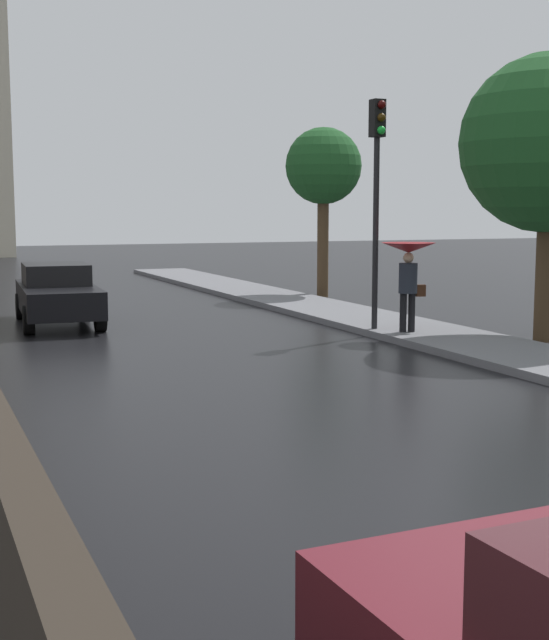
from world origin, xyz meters
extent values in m
plane|color=black|center=(0.00, 0.00, 0.00)|extent=(120.00, 120.00, 0.00)
cube|color=black|center=(-1.57, 14.37, 0.61)|extent=(1.87, 4.31, 0.60)
cube|color=black|center=(-1.55, 14.70, 1.14)|extent=(1.53, 1.90, 0.47)
cylinder|color=black|center=(-0.91, 12.93, 0.31)|extent=(0.26, 0.63, 0.62)
cylinder|color=black|center=(-2.39, 13.02, 0.31)|extent=(0.26, 0.63, 0.62)
cylinder|color=black|center=(-0.74, 15.71, 0.31)|extent=(0.26, 0.63, 0.62)
cylinder|color=black|center=(-2.22, 15.80, 0.31)|extent=(0.26, 0.63, 0.62)
cylinder|color=black|center=(4.69, 9.45, 0.53)|extent=(0.14, 0.14, 0.79)
cylinder|color=black|center=(4.52, 9.49, 0.53)|extent=(0.14, 0.14, 0.79)
cylinder|color=#232833|center=(4.61, 9.47, 1.23)|extent=(0.37, 0.37, 0.61)
sphere|color=tan|center=(4.61, 9.47, 1.64)|extent=(0.21, 0.21, 0.21)
cube|color=#3F2314|center=(4.87, 9.41, 0.98)|extent=(0.22, 0.14, 0.24)
cylinder|color=#4C4C51|center=(4.61, 9.47, 1.56)|extent=(0.02, 0.02, 0.77)
cone|color=maroon|center=(4.61, 9.47, 1.84)|extent=(1.08, 1.08, 0.20)
cylinder|color=black|center=(4.24, 10.16, 2.10)|extent=(0.12, 0.12, 3.92)
cube|color=black|center=(4.24, 10.16, 4.43)|extent=(0.26, 0.26, 0.75)
sphere|color=#360503|center=(4.24, 9.98, 4.68)|extent=(0.17, 0.17, 0.17)
sphere|color=#392405|center=(4.24, 9.98, 4.43)|extent=(0.17, 0.17, 0.17)
sphere|color=green|center=(4.24, 9.98, 4.18)|extent=(0.17, 0.17, 0.17)
cylinder|color=#4C3823|center=(6.77, 17.79, 1.55)|extent=(0.34, 0.34, 3.10)
sphere|color=#1E5123|center=(6.77, 17.79, 3.89)|extent=(2.25, 2.25, 2.25)
cylinder|color=#4C3823|center=(6.86, 8.09, 1.33)|extent=(0.33, 0.33, 2.66)
sphere|color=#1E5123|center=(6.86, 8.09, 3.87)|extent=(3.45, 3.45, 3.45)
camera|label=1|loc=(-4.67, -5.57, 2.59)|focal=48.87mm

